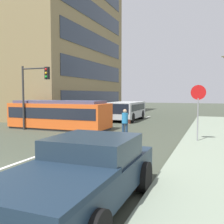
% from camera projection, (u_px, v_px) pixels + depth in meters
% --- Properties ---
extents(ground_plane, '(120.00, 120.00, 0.00)m').
position_uv_depth(ground_plane, '(103.00, 133.00, 17.14)').
color(ground_plane, '#434A3B').
extents(sidewalk_curb_right, '(3.20, 36.00, 0.14)m').
position_uv_depth(sidewalk_curb_right, '(214.00, 153.00, 10.97)').
color(sidewalk_curb_right, gray).
rests_on(sidewalk_curb_right, ground).
extents(lane_stripe_1, '(0.16, 2.40, 0.01)m').
position_uv_depth(lane_stripe_1, '(19.00, 162.00, 9.70)').
color(lane_stripe_1, silver).
rests_on(lane_stripe_1, ground).
extents(lane_stripe_2, '(0.16, 2.40, 0.01)m').
position_uv_depth(lane_stripe_2, '(73.00, 143.00, 13.42)').
color(lane_stripe_2, silver).
rests_on(lane_stripe_2, ground).
extents(lane_stripe_3, '(0.16, 2.40, 0.01)m').
position_uv_depth(lane_stripe_3, '(132.00, 122.00, 23.31)').
color(lane_stripe_3, silver).
rests_on(lane_stripe_3, ground).
extents(lane_stripe_4, '(0.16, 2.40, 0.01)m').
position_uv_depth(lane_stripe_4, '(148.00, 117.00, 28.89)').
color(lane_stripe_4, silver).
rests_on(lane_stripe_4, ground).
extents(corner_building, '(17.29, 17.50, 16.00)m').
position_uv_depth(corner_building, '(33.00, 50.00, 32.19)').
color(corner_building, '#8D7950').
rests_on(corner_building, ground).
extents(streetcar_tram, '(7.46, 2.64, 2.08)m').
position_uv_depth(streetcar_tram, '(59.00, 114.00, 19.00)').
color(streetcar_tram, orange).
rests_on(streetcar_tram, ground).
extents(city_bus, '(2.63, 5.76, 1.78)m').
position_uv_depth(city_bus, '(126.00, 110.00, 25.11)').
color(city_bus, '#B9BDBF').
rests_on(city_bus, ground).
extents(pedestrian_crossing, '(0.51, 0.36, 1.67)m').
position_uv_depth(pedestrian_crossing, '(125.00, 122.00, 15.17)').
color(pedestrian_crossing, navy).
rests_on(pedestrian_crossing, ground).
extents(pickup_truck_parked, '(2.28, 5.00, 1.55)m').
position_uv_depth(pickup_truck_parked, '(83.00, 174.00, 5.74)').
color(pickup_truck_parked, '#1A2B3D').
rests_on(pickup_truck_parked, ground).
extents(parked_sedan_mid, '(2.06, 4.58, 1.19)m').
position_uv_depth(parked_sedan_mid, '(66.00, 115.00, 23.37)').
color(parked_sedan_mid, '#BBB2BC').
rests_on(parked_sedan_mid, ground).
extents(parked_sedan_far, '(2.15, 4.62, 1.19)m').
position_uv_depth(parked_sedan_far, '(95.00, 111.00, 29.04)').
color(parked_sedan_far, black).
rests_on(parked_sedan_far, ground).
extents(stop_sign, '(0.76, 0.07, 2.88)m').
position_uv_depth(stop_sign, '(198.00, 101.00, 13.34)').
color(stop_sign, gray).
rests_on(stop_sign, sidewalk_curb_right).
extents(traffic_light_mast, '(2.26, 0.33, 4.52)m').
position_uv_depth(traffic_light_mast, '(33.00, 85.00, 18.04)').
color(traffic_light_mast, '#333333').
rests_on(traffic_light_mast, ground).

